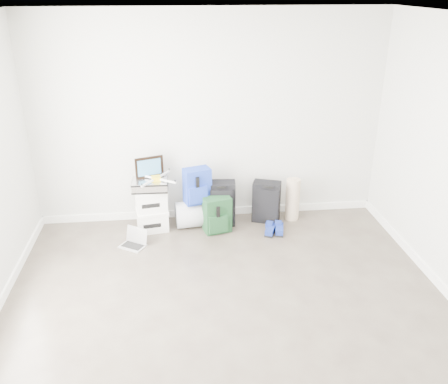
{
  "coord_description": "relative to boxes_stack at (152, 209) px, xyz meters",
  "views": [
    {
      "loc": [
        -0.47,
        -3.35,
        2.95
      ],
      "look_at": [
        0.12,
        1.9,
        0.6
      ],
      "focal_mm": 38.0,
      "sensor_mm": 36.0,
      "label": 1
    }
  ],
  "objects": [
    {
      "name": "drone",
      "position": [
        0.08,
        -0.02,
        0.43
      ],
      "size": [
        0.49,
        0.49,
        0.05
      ],
      "rotation": [
        0.0,
        0.0,
        0.17
      ],
      "color": "yellow",
      "rests_on": "briefcase"
    },
    {
      "name": "carry_on",
      "position": [
        1.51,
        0.06,
        -0.0
      ],
      "size": [
        0.4,
        0.33,
        0.56
      ],
      "rotation": [
        0.0,
        0.0,
        -0.34
      ],
      "color": "black",
      "rests_on": "ground"
    },
    {
      "name": "rolled_rug",
      "position": [
        1.87,
        0.09,
        0.0
      ],
      "size": [
        0.19,
        0.19,
        0.57
      ],
      "primitive_type": "cylinder",
      "color": "tan",
      "rests_on": "ground"
    },
    {
      "name": "painting",
      "position": [
        0.0,
        0.1,
        0.54
      ],
      "size": [
        0.35,
        0.13,
        0.27
      ],
      "rotation": [
        0.0,
        0.0,
        0.32
      ],
      "color": "black",
      "rests_on": "briefcase"
    },
    {
      "name": "shoes",
      "position": [
        1.56,
        -0.28,
        -0.24
      ],
      "size": [
        0.29,
        0.28,
        0.09
      ],
      "rotation": [
        0.0,
        0.0,
        -0.33
      ],
      "color": "black",
      "rests_on": "ground"
    },
    {
      "name": "boxes_stack",
      "position": [
        0.0,
        0.0,
        0.0
      ],
      "size": [
        0.44,
        0.38,
        0.56
      ],
      "rotation": [
        0.0,
        0.0,
        0.16
      ],
      "color": "white",
      "rests_on": "ground"
    },
    {
      "name": "laptop",
      "position": [
        -0.21,
        -0.4,
        -0.23
      ],
      "size": [
        0.36,
        0.34,
        0.21
      ],
      "rotation": [
        0.0,
        0.0,
        -0.57
      ],
      "color": "silver",
      "rests_on": "ground"
    },
    {
      "name": "room_envelope",
      "position": [
        0.78,
        -2.15,
        1.44
      ],
      "size": [
        4.52,
        5.02,
        2.71
      ],
      "color": "silver",
      "rests_on": "ground"
    },
    {
      "name": "briefcase",
      "position": [
        0.0,
        0.0,
        0.34
      ],
      "size": [
        0.44,
        0.33,
        0.13
      ],
      "primitive_type": "cube",
      "rotation": [
        0.0,
        0.0,
        -0.02
      ],
      "color": "#B2B2B7",
      "rests_on": "boxes_stack"
    },
    {
      "name": "blue_backpack",
      "position": [
        0.59,
        0.0,
        0.29
      ],
      "size": [
        0.37,
        0.32,
        0.46
      ],
      "rotation": [
        0.0,
        0.0,
        0.3
      ],
      "color": "#193EA4",
      "rests_on": "duffel_bag"
    },
    {
      "name": "large_suitcase",
      "position": [
        0.89,
        0.05,
        0.01
      ],
      "size": [
        0.4,
        0.28,
        0.59
      ],
      "rotation": [
        0.0,
        0.0,
        -0.09
      ],
      "color": "black",
      "rests_on": "ground"
    },
    {
      "name": "green_backpack",
      "position": [
        0.83,
        -0.15,
        -0.06
      ],
      "size": [
        0.38,
        0.32,
        0.47
      ],
      "rotation": [
        0.0,
        0.0,
        0.26
      ],
      "color": "#143718",
      "rests_on": "ground"
    },
    {
      "name": "duffel_bag",
      "position": [
        0.59,
        0.03,
        -0.11
      ],
      "size": [
        0.6,
        0.41,
        0.35
      ],
      "primitive_type": "cylinder",
      "rotation": [
        0.0,
        1.57,
        0.1
      ],
      "color": "gray",
      "rests_on": "ground"
    },
    {
      "name": "ground",
      "position": [
        0.78,
        -2.17,
        -0.28
      ],
      "size": [
        5.0,
        5.0,
        0.0
      ],
      "primitive_type": "plane",
      "color": "#3D332C",
      "rests_on": "ground"
    }
  ]
}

